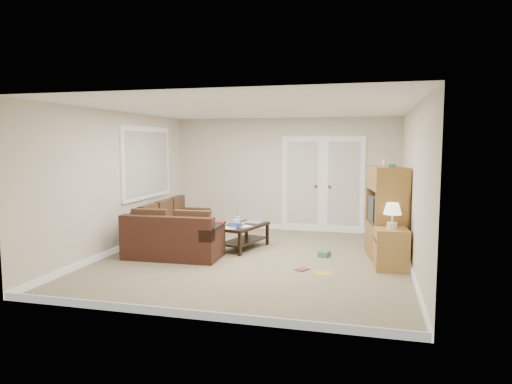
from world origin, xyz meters
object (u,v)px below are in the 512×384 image
(coffee_table, at_px, (244,236))
(side_cabinet, at_px, (391,246))
(tv_armoire, at_px, (386,212))
(sectional_sofa, at_px, (174,233))

(coffee_table, distance_m, side_cabinet, 2.70)
(tv_armoire, bearing_deg, coffee_table, 168.07)
(side_cabinet, bearing_deg, sectional_sofa, 168.13)
(sectional_sofa, height_order, coffee_table, sectional_sofa)
(sectional_sofa, xyz_separation_m, tv_armoire, (3.73, 0.26, 0.49))
(sectional_sofa, height_order, side_cabinet, side_cabinet)
(side_cabinet, bearing_deg, coffee_table, 157.45)
(coffee_table, bearing_deg, sectional_sofa, -148.26)
(tv_armoire, height_order, side_cabinet, tv_armoire)
(sectional_sofa, bearing_deg, coffee_table, 14.47)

